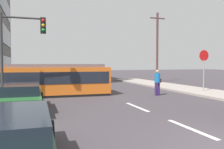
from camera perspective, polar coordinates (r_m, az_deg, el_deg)
The scene contains 14 objects.
ground_plane at distance 15.11m, azimuth -0.42°, elevation -5.24°, with size 120.00×120.00×0.00m, color #413B40.
lane_stripe_1 at distance 8.07m, azimuth 18.35°, elevation -12.26°, with size 0.16×2.40×0.01m, color silver.
lane_stripe_2 at distance 11.43m, azimuth 6.01°, elevation -7.76°, with size 0.16×2.40×0.01m, color silver.
lane_stripe_3 at distance 22.34m, azimuth -6.56°, elevation -2.71°, with size 0.16×2.40×0.01m, color silver.
lane_stripe_4 at distance 28.21m, azimuth -9.17°, elevation -1.62°, with size 0.16×2.40×0.01m, color silver.
streetcar_tram at distance 15.82m, azimuth -14.07°, elevation -1.13°, with size 7.22×2.76×2.04m.
city_bus at distance 25.41m, azimuth -10.40°, elevation 0.20°, with size 2.63×5.39×1.77m.
pedestrian_crossing at distance 15.65m, azimuth 10.86°, elevation -1.54°, with size 0.51×0.36×1.67m.
parked_sedan_near at distance 4.92m, azimuth -24.91°, elevation -14.54°, with size 2.10×4.54×1.19m.
parked_sedan_mid at distance 10.99m, azimuth -21.43°, elevation -5.08°, with size 2.10×4.50×1.19m.
parked_sedan_far at distance 19.75m, azimuth -19.16°, elevation -1.72°, with size 2.03×4.57×1.19m.
stop_sign at distance 17.88m, azimuth 21.21°, elevation 2.85°, with size 0.76×0.07×2.88m.
traffic_light_mast at distance 13.32m, azimuth -21.19°, elevation 7.52°, with size 2.26×0.33×4.65m.
utility_pole_mid at distance 27.04m, azimuth 10.82°, elevation 6.72°, with size 1.80×0.24×7.71m.
Camera 1 is at (-4.75, -4.20, 2.05)m, focal length 38.04 mm.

